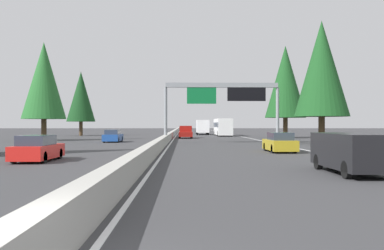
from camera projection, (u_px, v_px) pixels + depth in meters
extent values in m
plane|color=#38383A|center=(173.00, 138.00, 65.07)|extent=(320.00, 320.00, 0.00)
cube|color=#ADAAA3|center=(174.00, 132.00, 85.06)|extent=(180.00, 0.56, 0.90)
cube|color=silver|center=(238.00, 136.00, 75.29)|extent=(160.00, 0.16, 0.01)
cube|color=silver|center=(176.00, 136.00, 75.07)|extent=(160.00, 0.16, 0.01)
cylinder|color=gray|center=(166.00, 115.00, 45.73)|extent=(0.36, 0.36, 6.13)
cylinder|color=gray|center=(278.00, 115.00, 45.96)|extent=(0.36, 0.36, 6.13)
cube|color=gray|center=(222.00, 85.00, 45.84)|extent=(0.50, 12.32, 0.50)
cube|color=#0C602D|center=(202.00, 95.00, 45.65)|extent=(0.12, 3.20, 1.90)
cube|color=black|center=(246.00, 94.00, 45.74)|extent=(0.16, 4.20, 1.50)
cube|color=black|center=(351.00, 151.00, 17.59)|extent=(5.00, 1.95, 1.44)
cube|color=#2D3847|center=(377.00, 148.00, 15.29)|extent=(0.08, 1.48, 0.56)
cylinder|color=black|center=(318.00, 162.00, 19.28)|extent=(0.70, 0.24, 0.70)
cylinder|color=black|center=(355.00, 162.00, 19.31)|extent=(0.70, 0.24, 0.70)
cylinder|color=black|center=(347.00, 170.00, 15.88)|extent=(0.70, 0.24, 0.70)
cube|color=#AD931E|center=(280.00, 145.00, 31.47)|extent=(4.40, 1.80, 0.76)
cube|color=#2D3847|center=(280.00, 136.00, 31.25)|extent=(2.46, 1.51, 0.56)
cylinder|color=black|center=(265.00, 147.00, 32.86)|extent=(0.64, 0.22, 0.64)
cylinder|color=black|center=(285.00, 147.00, 32.89)|extent=(0.64, 0.22, 0.64)
cylinder|color=black|center=(273.00, 149.00, 30.05)|extent=(0.64, 0.22, 0.64)
cylinder|color=black|center=(295.00, 149.00, 30.08)|extent=(0.64, 0.22, 0.64)
cube|color=maroon|center=(186.00, 134.00, 62.75)|extent=(5.60, 2.00, 0.70)
cube|color=maroon|center=(186.00, 129.00, 63.75)|extent=(2.24, 1.84, 0.90)
cube|color=#2D3847|center=(186.00, 128.00, 63.75)|extent=(2.02, 1.92, 0.41)
cylinder|color=black|center=(180.00, 135.00, 64.58)|extent=(0.80, 0.28, 0.80)
cylinder|color=black|center=(191.00, 135.00, 64.61)|extent=(0.80, 0.28, 0.80)
cylinder|color=black|center=(180.00, 136.00, 60.88)|extent=(0.80, 0.28, 0.80)
cylinder|color=black|center=(192.00, 136.00, 60.91)|extent=(0.80, 0.28, 0.80)
cube|color=white|center=(203.00, 126.00, 83.85)|extent=(6.12, 2.40, 2.50)
cube|color=#1E4793|center=(202.00, 128.00, 88.10)|extent=(2.38, 2.30, 1.90)
cylinder|color=black|center=(197.00, 132.00, 87.91)|extent=(0.90, 0.28, 0.90)
cylinder|color=black|center=(207.00, 132.00, 87.95)|extent=(0.90, 0.28, 0.90)
cylinder|color=black|center=(198.00, 133.00, 82.13)|extent=(0.90, 0.28, 0.90)
cylinder|color=black|center=(208.00, 133.00, 82.17)|extent=(0.90, 0.28, 0.90)
cube|color=white|center=(223.00, 127.00, 76.05)|extent=(11.50, 2.50, 2.90)
cube|color=#2D3847|center=(223.00, 125.00, 76.05)|extent=(11.04, 2.55, 0.84)
cylinder|color=black|center=(215.00, 133.00, 80.05)|extent=(1.00, 0.30, 1.00)
cylinder|color=black|center=(226.00, 133.00, 80.09)|extent=(1.00, 0.30, 1.00)
cylinder|color=black|center=(218.00, 134.00, 72.00)|extent=(1.00, 0.30, 1.00)
cylinder|color=black|center=(231.00, 134.00, 72.04)|extent=(1.00, 0.30, 1.00)
cube|color=#1E4793|center=(113.00, 138.00, 49.07)|extent=(4.40, 1.80, 0.76)
cube|color=#2D3847|center=(113.00, 132.00, 48.85)|extent=(2.46, 1.51, 0.56)
cylinder|color=black|center=(108.00, 139.00, 50.46)|extent=(0.64, 0.22, 0.64)
cylinder|color=black|center=(122.00, 139.00, 50.49)|extent=(0.64, 0.22, 0.64)
cylinder|color=black|center=(104.00, 140.00, 47.65)|extent=(0.64, 0.22, 0.64)
cylinder|color=black|center=(118.00, 140.00, 47.68)|extent=(0.64, 0.22, 0.64)
cube|color=red|center=(38.00, 152.00, 23.67)|extent=(4.40, 1.80, 0.76)
cube|color=#2D3847|center=(36.00, 140.00, 23.45)|extent=(2.46, 1.51, 0.56)
cylinder|color=black|center=(33.00, 154.00, 25.06)|extent=(0.64, 0.22, 0.64)
cylinder|color=black|center=(59.00, 154.00, 25.09)|extent=(0.64, 0.22, 0.64)
cylinder|color=black|center=(14.00, 157.00, 22.24)|extent=(0.64, 0.22, 0.64)
cylinder|color=black|center=(44.00, 157.00, 22.27)|extent=(0.64, 0.22, 0.64)
cylinder|color=#4C3823|center=(322.00, 130.00, 45.18)|extent=(0.68, 0.68, 2.93)
cone|color=#194C1E|center=(322.00, 68.00, 45.17)|extent=(5.87, 5.87, 10.40)
cylinder|color=#4C3823|center=(285.00, 128.00, 63.97)|extent=(0.70, 0.70, 3.11)
cone|color=#194C1E|center=(285.00, 82.00, 63.96)|extent=(6.23, 6.23, 11.04)
cylinder|color=#4C3823|center=(44.00, 130.00, 53.52)|extent=(0.66, 0.66, 2.78)
cone|color=#236028|center=(44.00, 80.00, 53.51)|extent=(5.56, 5.56, 9.87)
cylinder|color=#4C3823|center=(81.00, 129.00, 76.59)|extent=(0.64, 0.64, 2.59)
cone|color=#143D19|center=(81.00, 97.00, 76.58)|extent=(5.19, 5.19, 9.20)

